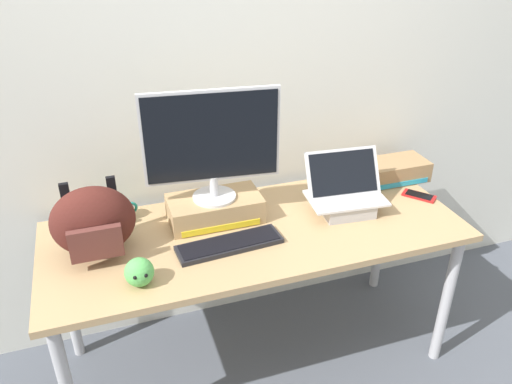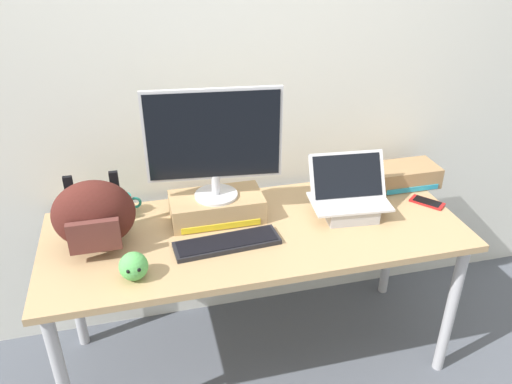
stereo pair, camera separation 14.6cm
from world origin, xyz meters
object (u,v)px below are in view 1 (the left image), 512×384
cell_phone (419,196)px  plush_toy (139,272)px  desktop_monitor (212,143)px  messenger_backpack (93,222)px  open_laptop (345,199)px  toner_box_yellow (215,209)px  coffee_mug (120,210)px  toner_box_cyan (394,170)px  external_keyboard (229,244)px

cell_phone → plush_toy: 1.36m
desktop_monitor → messenger_backpack: (-0.50, -0.09, -0.22)m
cell_phone → messenger_backpack: bearing=139.5°
open_laptop → toner_box_yellow: bearing=174.1°
coffee_mug → toner_box_cyan: toner_box_cyan is taller
coffee_mug → plush_toy: bearing=-87.1°
desktop_monitor → toner_box_cyan: (0.96, 0.09, -0.32)m
external_keyboard → toner_box_cyan: bearing=13.8°
open_laptop → plush_toy: (-0.94, -0.24, -0.01)m
open_laptop → plush_toy: bearing=-161.0°
desktop_monitor → messenger_backpack: size_ratio=1.74×
coffee_mug → open_laptop: bearing=-14.0°
open_laptop → external_keyboard: (-0.57, -0.11, -0.05)m
messenger_backpack → plush_toy: bearing=-62.6°
cell_phone → coffee_mug: bearing=130.3°
open_laptop → messenger_backpack: (-1.08, 0.02, 0.08)m
messenger_backpack → toner_box_yellow: bearing=10.1°
messenger_backpack → plush_toy: (0.13, -0.26, -0.09)m
desktop_monitor → open_laptop: desktop_monitor is taller
external_keyboard → coffee_mug: 0.53m
open_laptop → toner_box_cyan: bearing=32.5°
plush_toy → toner_box_cyan: plush_toy is taller
cell_phone → toner_box_cyan: bearing=54.8°
cell_phone → plush_toy: plush_toy is taller
cell_phone → open_laptop: bearing=140.0°
external_keyboard → open_laptop: bearing=6.8°
open_laptop → desktop_monitor: bearing=174.2°
external_keyboard → messenger_backpack: 0.54m
messenger_backpack → cell_phone: (1.47, -0.02, -0.14)m
external_keyboard → cell_phone: bearing=2.2°
open_laptop → coffee_mug: open_laptop is taller
coffee_mug → plush_toy: plush_toy is taller
toner_box_yellow → toner_box_cyan: (0.95, 0.09, -0.00)m
toner_box_yellow → coffee_mug: bearing=161.7°
open_laptop → coffee_mug: bearing=171.0°
toner_box_yellow → coffee_mug: (-0.39, 0.13, -0.01)m
plush_toy → toner_box_cyan: (1.33, 0.43, -0.00)m
desktop_monitor → coffee_mug: size_ratio=4.73×
open_laptop → cell_phone: open_laptop is taller
cell_phone → plush_toy: (-1.34, -0.23, 0.05)m
messenger_backpack → toner_box_cyan: (1.46, 0.18, -0.09)m
desktop_monitor → coffee_mug: 0.52m
toner_box_yellow → external_keyboard: 0.23m
toner_box_cyan → external_keyboard: bearing=-162.0°
desktop_monitor → messenger_backpack: 0.56m
toner_box_yellow → external_keyboard: bearing=-89.7°
toner_box_yellow → open_laptop: bearing=-11.0°
toner_box_yellow → desktop_monitor: bearing=-98.6°
toner_box_yellow → coffee_mug: size_ratio=3.37×
toner_box_yellow → external_keyboard: size_ratio=0.92×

